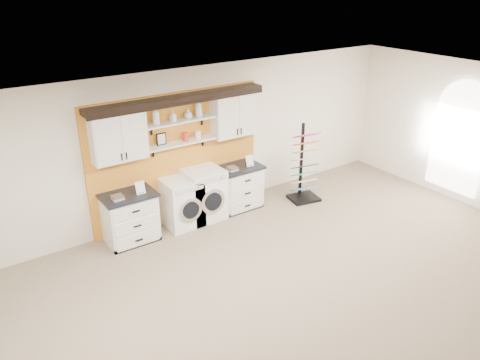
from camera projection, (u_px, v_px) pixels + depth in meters
floor at (325, 335)px, 6.06m from camera, size 10.00×10.00×0.00m
ceiling at (345, 128)px, 4.92m from camera, size 10.00×10.00×0.00m
wall_back at (176, 147)px, 8.49m from camera, size 10.00×0.00×10.00m
accent_panel at (178, 157)px, 8.55m from camera, size 3.40×0.07×2.40m
upper_cabinet_left at (118, 136)px, 7.56m from camera, size 0.90×0.35×0.84m
upper_cabinet_right at (234, 114)px, 8.73m from camera, size 0.90×0.35×0.84m
shelf_lower at (181, 143)px, 8.29m from camera, size 1.32×0.28×0.03m
shelf_upper at (180, 121)px, 8.13m from camera, size 1.32×0.28×0.03m
crown_molding at (178, 98)px, 7.97m from camera, size 3.30×0.41×0.13m
window_arched at (460, 134)px, 9.18m from camera, size 0.06×1.10×2.25m
picture_frame at (161, 139)px, 8.09m from camera, size 0.18×0.02×0.22m
canister_red at (186, 137)px, 8.30m from camera, size 0.11×0.11×0.16m
canister_cream at (198, 135)px, 8.44m from camera, size 0.10×0.10×0.14m
base_cabinet_left at (130, 217)px, 8.03m from camera, size 0.91×0.66×0.89m
base_cabinet_right at (239, 187)px, 9.20m from camera, size 0.88×0.66×0.87m
washer at (182, 202)px, 8.54m from camera, size 0.65×0.71×0.91m
dryer at (204, 194)px, 8.77m from camera, size 0.70×0.71×0.98m
sample_rack at (304, 176)px, 9.48m from camera, size 0.66×0.59×1.59m
soap_bottle_a at (156, 115)px, 7.83m from camera, size 0.14×0.14×0.32m
soap_bottle_b at (173, 116)px, 8.02m from camera, size 0.11×0.11×0.19m
soap_bottle_c at (188, 114)px, 8.17m from camera, size 0.19×0.19×0.18m
soap_bottle_d at (199, 108)px, 8.25m from camera, size 0.17×0.17×0.33m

